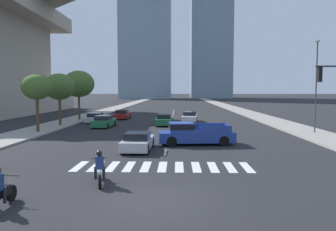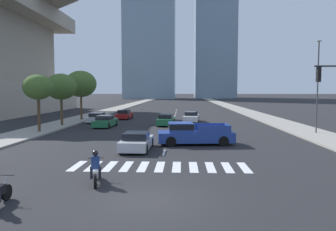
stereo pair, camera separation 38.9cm
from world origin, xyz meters
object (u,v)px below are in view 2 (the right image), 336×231
at_px(sedan_red_1, 124,115).
at_px(sedan_silver_3, 97,118).
at_px(sedan_white_0, 191,117).
at_px(street_tree_third, 81,84).
at_px(street_lamp_east, 318,80).
at_px(sedan_green_5, 166,120).
at_px(pickup_truck, 192,134).
at_px(sedan_green_4, 105,122).
at_px(street_tree_second, 61,87).
at_px(sedan_silver_2, 137,142).
at_px(street_tree_nearest, 38,87).
at_px(motorcycle_third, 96,170).

height_order(sedan_red_1, sedan_silver_3, sedan_red_1).
distance_m(sedan_white_0, street_tree_third, 15.65).
bearing_deg(street_lamp_east, sedan_green_5, 153.31).
relative_size(sedan_red_1, sedan_silver_3, 0.92).
relative_size(sedan_green_5, street_tree_third, 0.66).
relative_size(sedan_white_0, street_tree_third, 0.73).
relative_size(pickup_truck, sedan_silver_3, 1.25).
relative_size(sedan_white_0, sedan_green_4, 1.02).
relative_size(pickup_truck, sedan_red_1, 1.36).
relative_size(pickup_truck, sedan_green_5, 1.34).
bearing_deg(street_tree_second, sedan_white_0, 22.08).
relative_size(sedan_silver_2, sedan_silver_3, 0.92).
height_order(street_tree_second, street_tree_third, street_tree_third).
bearing_deg(street_tree_nearest, motorcycle_third, -59.34).
bearing_deg(street_tree_third, sedan_green_4, -56.73).
xyz_separation_m(sedan_green_4, sedan_green_5, (6.71, 1.97, 0.00)).
relative_size(sedan_green_4, street_tree_second, 0.81).
relative_size(sedan_white_0, sedan_silver_3, 1.03).
xyz_separation_m(sedan_silver_3, street_lamp_east, (23.44, -10.62, 4.48)).
bearing_deg(street_tree_nearest, sedan_silver_3, 75.15).
distance_m(sedan_green_4, street_tree_nearest, 8.39).
bearing_deg(sedan_green_4, sedan_white_0, -52.47).
xyz_separation_m(motorcycle_third, street_lamp_east, (16.31, 17.00, 4.47)).
bearing_deg(street_tree_nearest, street_tree_second, 90.00).
xyz_separation_m(street_tree_second, street_tree_third, (-0.00, 7.33, 0.47)).
distance_m(street_lamp_east, street_tree_nearest, 26.31).
xyz_separation_m(sedan_silver_2, sedan_green_4, (-5.52, 14.14, 0.03)).
relative_size(sedan_green_5, street_tree_second, 0.74).
bearing_deg(sedan_white_0, sedan_silver_3, -79.07).
height_order(sedan_green_4, street_tree_nearest, street_tree_nearest).
relative_size(sedan_silver_2, street_tree_nearest, 0.79).
distance_m(sedan_white_0, street_tree_nearest, 19.58).
distance_m(sedan_white_0, street_tree_second, 16.62).
bearing_deg(street_tree_third, sedan_green_5, -26.39).
bearing_deg(street_tree_nearest, street_lamp_east, 0.33).
height_order(pickup_truck, sedan_silver_3, pickup_truck).
bearing_deg(street_lamp_east, street_tree_second, 167.52).
xyz_separation_m(sedan_silver_3, sedan_green_4, (2.30, -5.33, 0.04)).
bearing_deg(motorcycle_third, sedan_silver_3, 0.67).
bearing_deg(sedan_white_0, sedan_green_5, -28.90).
relative_size(motorcycle_third, sedan_white_0, 0.44).
bearing_deg(street_tree_third, motorcycle_third, -71.66).
distance_m(street_tree_second, street_tree_third, 7.34).
height_order(sedan_green_5, street_tree_second, street_tree_second).
bearing_deg(sedan_green_4, pickup_truck, -137.53).
relative_size(sedan_silver_2, street_tree_third, 0.65).
height_order(street_lamp_east, street_tree_second, street_lamp_east).
xyz_separation_m(motorcycle_third, street_tree_nearest, (-9.99, 16.85, 3.80)).
bearing_deg(street_tree_nearest, sedan_red_1, 71.10).
height_order(pickup_truck, sedan_green_4, pickup_truck).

